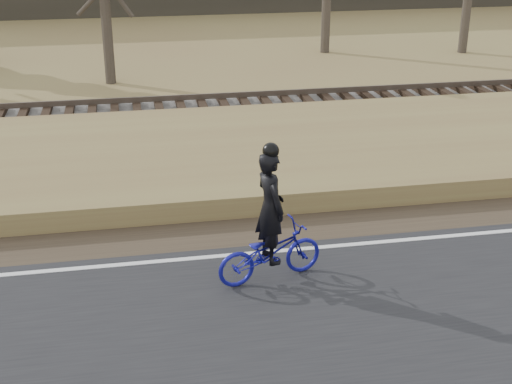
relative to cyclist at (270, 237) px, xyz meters
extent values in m
plane|color=olive|center=(-2.43, 0.72, -0.82)|extent=(120.00, 120.00, 0.00)
cube|color=black|center=(-2.43, -1.78, -0.79)|extent=(120.00, 6.00, 0.06)
cube|color=silver|center=(-2.43, 0.92, -0.75)|extent=(120.00, 0.12, 0.01)
cube|color=#473A2B|center=(-2.43, 1.92, -0.80)|extent=(120.00, 1.60, 0.04)
cube|color=olive|center=(-2.43, 4.92, -0.60)|extent=(120.00, 5.00, 0.44)
cube|color=slate|center=(-2.43, 8.72, -0.59)|extent=(120.00, 3.00, 0.45)
cube|color=black|center=(-2.43, 8.72, -0.30)|extent=(120.00, 2.40, 0.14)
cube|color=brown|center=(-2.43, 8.00, -0.15)|extent=(120.00, 0.07, 0.15)
cube|color=brown|center=(-2.43, 9.44, -0.15)|extent=(120.00, 0.07, 0.15)
imported|color=#15148F|center=(0.00, 0.00, -0.28)|extent=(1.91, 1.05, 0.95)
imported|color=black|center=(0.00, 0.00, 0.51)|extent=(0.59, 0.76, 1.85)
sphere|color=black|center=(0.00, 0.00, 1.46)|extent=(0.26, 0.26, 0.26)
camera|label=1|loc=(-2.13, -10.06, 5.04)|focal=50.00mm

